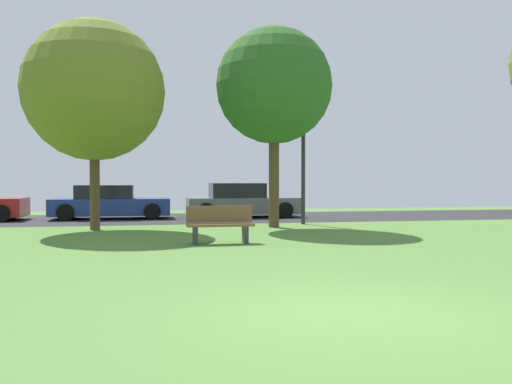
% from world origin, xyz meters
% --- Properties ---
extents(ground_plane, '(44.00, 44.00, 0.00)m').
position_xyz_m(ground_plane, '(0.00, 0.00, 0.00)').
color(ground_plane, '#547F38').
extents(road_strip, '(44.00, 6.40, 0.01)m').
position_xyz_m(road_strip, '(0.00, 16.00, 0.00)').
color(road_strip, '#28282B').
rests_on(road_strip, ground_plane).
extents(oak_tree_left, '(3.75, 3.75, 6.45)m').
position_xyz_m(oak_tree_left, '(1.69, 11.20, 4.56)').
color(oak_tree_left, brown).
rests_on(oak_tree_left, ground_plane).
extents(oak_tree_center, '(4.28, 4.28, 6.40)m').
position_xyz_m(oak_tree_center, '(-3.91, 11.35, 4.25)').
color(oak_tree_center, brown).
rests_on(oak_tree_center, ground_plane).
extents(parked_car_blue, '(4.56, 2.03, 1.33)m').
position_xyz_m(parked_car_blue, '(-3.81, 16.21, 0.61)').
color(parked_car_blue, '#233893').
rests_on(parked_car_blue, ground_plane).
extents(parked_car_grey, '(4.53, 2.11, 1.41)m').
position_xyz_m(parked_car_grey, '(1.46, 16.17, 0.64)').
color(parked_car_grey, slate).
rests_on(parked_car_grey, ground_plane).
extents(park_bench, '(1.60, 0.45, 0.90)m').
position_xyz_m(park_bench, '(-0.61, 7.04, 0.46)').
color(park_bench, brown).
rests_on(park_bench, ground_plane).
extents(street_lamp_post, '(0.14, 0.14, 4.50)m').
position_xyz_m(street_lamp_post, '(2.97, 12.20, 2.25)').
color(street_lamp_post, '#2D2D33').
rests_on(street_lamp_post, ground_plane).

